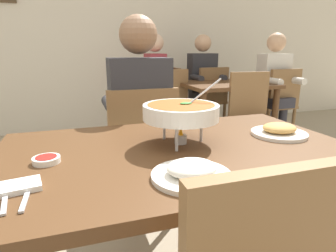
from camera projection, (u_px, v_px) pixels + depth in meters
cafe_rear_partition at (98, 21)px, 3.88m from camera, size 10.00×0.10×3.00m
dining_table_main at (180, 174)px, 1.13m from camera, size 1.35×0.84×0.75m
chair_diner_main at (141, 148)px, 1.81m from camera, size 0.44×0.44×0.90m
diner_main at (139, 111)px, 1.78m from camera, size 0.40×0.45×1.31m
curry_bowl at (181, 112)px, 1.12m from camera, size 0.33×0.30×0.26m
rice_plate at (192, 172)px, 0.84m from camera, size 0.24×0.24×0.06m
appetizer_plate at (279, 131)px, 1.26m from camera, size 0.24×0.24×0.06m
sauce_dish at (46, 160)px, 0.95m from camera, size 0.09×0.09×0.02m
napkin_folded at (17, 187)px, 0.77m from camera, size 0.13×0.10×0.02m
fork_utensil at (5, 198)px, 0.72m from camera, size 0.04×0.17×0.01m
spoon_utensil at (27, 195)px, 0.74m from camera, size 0.01×0.17×0.01m
dining_table_far at (226, 94)px, 3.31m from camera, size 1.00×0.80×0.75m
chair_bg_left at (165, 98)px, 3.67m from camera, size 0.47×0.47×0.90m
chair_bg_middle at (209, 97)px, 3.79m from camera, size 0.48×0.48×0.90m
chair_bg_right at (277, 101)px, 3.49m from camera, size 0.45×0.45×0.90m
chair_bg_corner at (252, 112)px, 2.88m from camera, size 0.49×0.49×0.90m
chair_bg_window at (174, 105)px, 3.23m from camera, size 0.46×0.46×0.90m
patron_bg_left at (158, 80)px, 3.62m from camera, size 0.45×0.40×1.31m
patron_bg_middle at (203, 78)px, 3.80m from camera, size 0.40×0.45×1.31m
patron_bg_right at (275, 82)px, 3.42m from camera, size 0.40×0.45×1.31m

